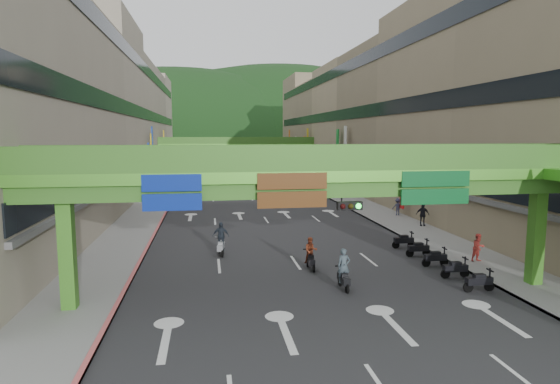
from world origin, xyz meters
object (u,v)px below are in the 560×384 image
object	(u,v)px
scooter_rider_near	(344,271)
scooter_rider_mid	(311,253)
overpass_near	(344,188)
car_yellow	(270,184)
pedestrian_red	(478,250)
car_silver	(190,200)

from	to	relation	value
scooter_rider_near	scooter_rider_mid	world-z (taller)	scooter_rider_near
overpass_near	car_yellow	xyz separation A→B (m)	(2.70, 45.44, -4.60)
car_yellow	pedestrian_red	xyz separation A→B (m)	(6.93, -40.66, 0.22)
car_yellow	scooter_rider_mid	bearing A→B (deg)	-85.68
scooter_rider_mid	pedestrian_red	xyz separation A→B (m)	(9.98, -0.34, -0.12)
overpass_near	pedestrian_red	bearing A→B (deg)	26.39
pedestrian_red	car_silver	bearing A→B (deg)	116.32
scooter_rider_near	scooter_rider_mid	xyz separation A→B (m)	(-0.85, 3.59, -0.02)
scooter_rider_near	scooter_rider_mid	bearing A→B (deg)	103.27
scooter_rider_mid	car_silver	world-z (taller)	scooter_rider_mid
overpass_near	scooter_rider_mid	bearing A→B (deg)	93.91
scooter_rider_near	pedestrian_red	world-z (taller)	scooter_rider_near
scooter_rider_mid	car_yellow	xyz separation A→B (m)	(3.05, 40.32, -0.33)
car_silver	car_yellow	world-z (taller)	car_silver
overpass_near	scooter_rider_mid	distance (m)	6.67
overpass_near	pedestrian_red	xyz separation A→B (m)	(9.63, 4.78, -4.38)
scooter_rider_near	car_yellow	size ratio (longest dim) A/B	0.58
car_silver	car_yellow	bearing A→B (deg)	46.01
overpass_near	scooter_rider_mid	xyz separation A→B (m)	(-0.35, 5.12, -4.26)
overpass_near	scooter_rider_mid	world-z (taller)	overpass_near
scooter_rider_near	car_yellow	xyz separation A→B (m)	(2.20, 43.91, -0.35)
overpass_near	scooter_rider_near	world-z (taller)	overpass_near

